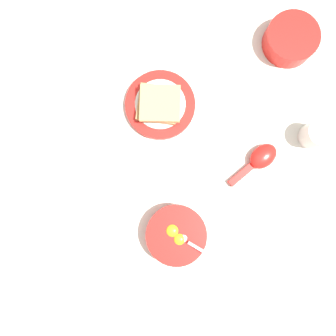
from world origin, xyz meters
name	(u,v)px	position (x,y,z in m)	size (l,w,h in m)	color
ground_plane	(233,134)	(0.00, 0.00, 0.00)	(3.00, 3.00, 0.00)	silver
egg_bowl	(176,235)	(-0.21, -0.19, 0.03)	(0.14, 0.14, 0.08)	red
toast_plate	(160,105)	(-0.15, 0.12, 0.01)	(0.17, 0.17, 0.02)	red
toast_sandwich	(159,104)	(-0.16, 0.12, 0.03)	(0.13, 0.12, 0.03)	tan
soup_spoon	(260,159)	(0.04, -0.08, 0.02)	(0.14, 0.09, 0.03)	red
congee_bowl	(291,39)	(0.20, 0.18, 0.03)	(0.13, 0.13, 0.05)	red
drinking_cup	(316,134)	(0.18, -0.06, 0.03)	(0.06, 0.06, 0.07)	silver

